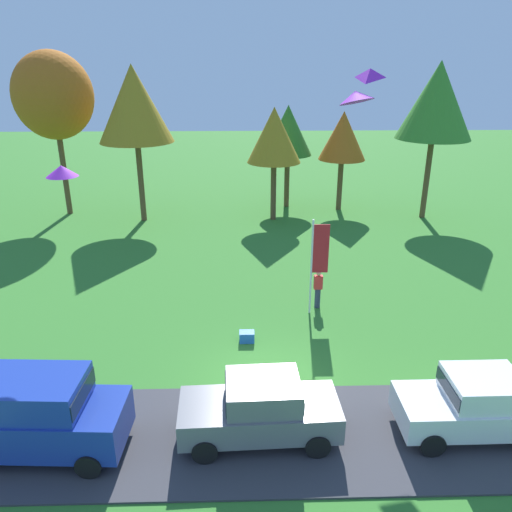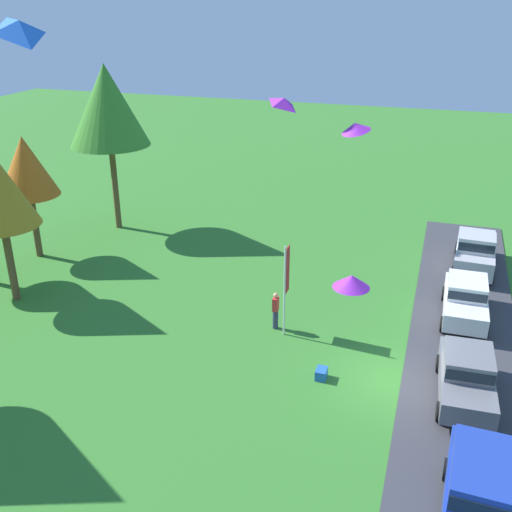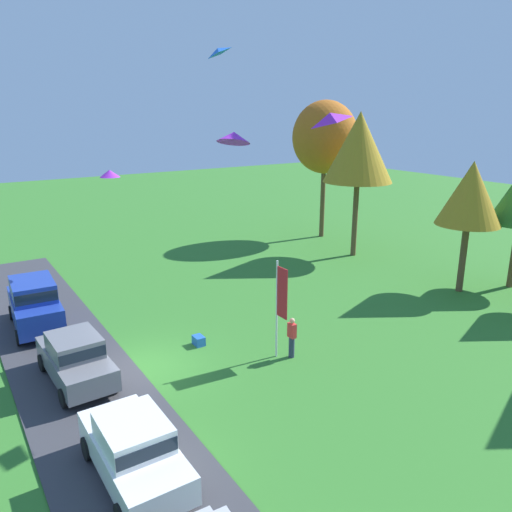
# 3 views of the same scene
# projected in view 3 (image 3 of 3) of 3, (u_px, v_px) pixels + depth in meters

# --- Properties ---
(ground_plane) EXTENTS (120.00, 120.00, 0.00)m
(ground_plane) POSITION_uv_depth(u_px,v_px,m) (148.00, 367.00, 19.54)
(ground_plane) COLOR #337528
(pavement_strip) EXTENTS (36.00, 4.40, 0.06)m
(pavement_strip) POSITION_uv_depth(u_px,v_px,m) (81.00, 385.00, 18.20)
(pavement_strip) COLOR #38383D
(pavement_strip) RESTS_ON ground
(car_suv_near_entrance) EXTENTS (4.69, 2.23, 2.28)m
(car_suv_near_entrance) POSITION_uv_depth(u_px,v_px,m) (34.00, 302.00, 22.69)
(car_suv_near_entrance) COLOR #1E389E
(car_suv_near_entrance) RESTS_ON ground
(car_sedan_by_flagpole) EXTENTS (4.47, 2.10, 1.84)m
(car_sedan_by_flagpole) POSITION_uv_depth(u_px,v_px,m) (75.00, 357.00, 18.18)
(car_sedan_by_flagpole) COLOR slate
(car_sedan_by_flagpole) RESTS_ON ground
(car_sedan_far_end) EXTENTS (4.41, 1.97, 1.84)m
(car_sedan_far_end) POSITION_uv_depth(u_px,v_px,m) (134.00, 448.00, 13.29)
(car_sedan_far_end) COLOR white
(car_sedan_far_end) RESTS_ON ground
(person_on_lawn) EXTENTS (0.36, 0.24, 1.71)m
(person_on_lawn) POSITION_uv_depth(u_px,v_px,m) (292.00, 337.00, 20.12)
(person_on_lawn) COLOR #2D334C
(person_on_lawn) RESTS_ON ground
(tree_center_back) EXTENTS (4.95, 4.95, 10.45)m
(tree_center_back) POSITION_uv_depth(u_px,v_px,m) (325.00, 137.00, 37.70)
(tree_center_back) COLOR brown
(tree_center_back) RESTS_ON ground
(tree_far_left) EXTENTS (4.57, 4.57, 9.64)m
(tree_far_left) POSITION_uv_depth(u_px,v_px,m) (359.00, 148.00, 32.63)
(tree_far_left) COLOR brown
(tree_far_left) RESTS_ON ground
(tree_right_of_center) EXTENTS (3.40, 3.40, 7.17)m
(tree_right_of_center) POSITION_uv_depth(u_px,v_px,m) (471.00, 194.00, 26.30)
(tree_right_of_center) COLOR brown
(tree_right_of_center) RESTS_ON ground
(flag_banner) EXTENTS (0.71, 0.08, 4.09)m
(flag_banner) POSITION_uv_depth(u_px,v_px,m) (280.00, 299.00, 19.52)
(flag_banner) COLOR silver
(flag_banner) RESTS_ON ground
(cooler_box) EXTENTS (0.56, 0.40, 0.40)m
(cooler_box) POSITION_uv_depth(u_px,v_px,m) (199.00, 341.00, 21.36)
(cooler_box) COLOR blue
(cooler_box) RESTS_ON ground
(kite_diamond_topmost) EXTENTS (1.24, 1.37, 0.61)m
(kite_diamond_topmost) POSITION_uv_depth(u_px,v_px,m) (330.00, 118.00, 16.58)
(kite_diamond_topmost) COLOR purple
(kite_delta_low_drifter) EXTENTS (1.10, 1.10, 0.34)m
(kite_delta_low_drifter) POSITION_uv_depth(u_px,v_px,m) (110.00, 173.00, 23.01)
(kite_delta_low_drifter) COLOR purple
(kite_diamond_high_left) EXTENTS (1.27, 1.33, 0.68)m
(kite_diamond_high_left) POSITION_uv_depth(u_px,v_px,m) (218.00, 51.00, 26.72)
(kite_diamond_high_left) COLOR blue
(kite_delta_trailing_tail) EXTENTS (1.58, 1.58, 0.61)m
(kite_delta_trailing_tail) POSITION_uv_depth(u_px,v_px,m) (234.00, 137.00, 16.06)
(kite_delta_trailing_tail) COLOR purple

